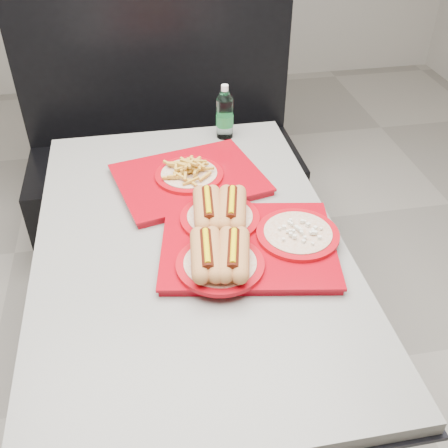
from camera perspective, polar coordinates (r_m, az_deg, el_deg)
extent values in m
plane|color=gray|center=(2.12, -2.99, -17.44)|extent=(6.00, 6.00, 0.00)
cylinder|color=black|center=(2.10, -3.01, -17.05)|extent=(0.52, 0.52, 0.05)
cylinder|color=black|center=(1.82, -3.38, -10.58)|extent=(0.11, 0.11, 0.66)
cube|color=black|center=(1.60, -3.80, -2.79)|extent=(0.92, 1.42, 0.01)
cube|color=gray|center=(1.58, -3.83, -2.10)|extent=(0.90, 1.40, 0.04)
cube|color=black|center=(2.70, -6.14, 3.29)|extent=(1.30, 0.55, 0.45)
cube|color=black|center=(2.65, -7.50, 16.56)|extent=(1.30, 0.10, 1.10)
cube|color=#9A0410|center=(1.52, 2.62, -2.51)|extent=(0.54, 0.45, 0.02)
cube|color=#9A0410|center=(1.51, 2.64, -2.11)|extent=(0.55, 0.47, 0.01)
cylinder|color=#A4050F|center=(1.42, -0.42, -4.43)|extent=(0.24, 0.24, 0.01)
cylinder|color=beige|center=(1.42, -0.43, -4.22)|extent=(0.20, 0.20, 0.01)
cylinder|color=#A4050F|center=(1.59, -0.45, 0.67)|extent=(0.24, 0.24, 0.01)
cylinder|color=beige|center=(1.58, -0.45, 0.87)|extent=(0.20, 0.20, 0.01)
cylinder|color=#A4050F|center=(1.54, 8.02, -1.11)|extent=(0.24, 0.24, 0.01)
cylinder|color=beige|center=(1.53, 8.05, -0.90)|extent=(0.20, 0.20, 0.01)
cube|color=#9A0410|center=(1.81, -3.78, 4.71)|extent=(0.54, 0.46, 0.02)
cube|color=#9A0410|center=(1.80, -3.80, 5.07)|extent=(0.55, 0.47, 0.01)
cylinder|color=#A4050F|center=(1.79, -3.81, 5.35)|extent=(0.23, 0.23, 0.01)
cylinder|color=beige|center=(1.79, -3.82, 5.53)|extent=(0.19, 0.19, 0.01)
cylinder|color=silver|center=(2.06, 0.08, 11.43)|extent=(0.06, 0.06, 0.16)
cylinder|color=#1C7235|center=(2.06, 0.08, 11.23)|extent=(0.07, 0.07, 0.04)
cone|color=silver|center=(2.02, 0.08, 13.86)|extent=(0.06, 0.06, 0.04)
cylinder|color=silver|center=(2.01, 0.08, 14.60)|extent=(0.03, 0.03, 0.02)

